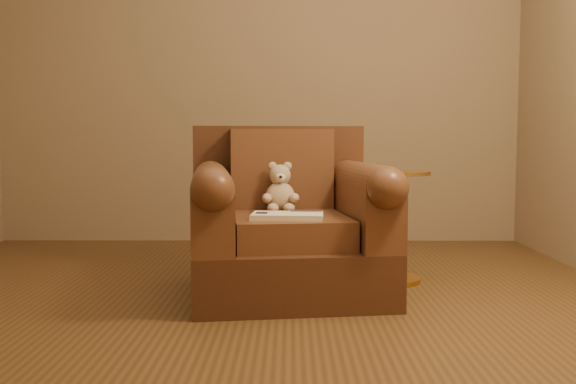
{
  "coord_description": "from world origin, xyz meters",
  "views": [
    {
      "loc": [
        0.25,
        -2.97,
        0.79
      ],
      "look_at": [
        0.24,
        0.21,
        0.53
      ],
      "focal_mm": 40.0,
      "sensor_mm": 36.0,
      "label": 1
    }
  ],
  "objects": [
    {
      "name": "guidebook",
      "position": [
        0.24,
        0.07,
        0.43
      ],
      "size": [
        0.35,
        0.22,
        0.03
      ],
      "rotation": [
        0.0,
        0.0,
        -0.06
      ],
      "color": "beige",
      "rests_on": "armchair"
    },
    {
      "name": "side_table",
      "position": [
        0.8,
        0.56,
        0.33
      ],
      "size": [
        0.44,
        0.44,
        0.62
      ],
      "color": "gold",
      "rests_on": "floor"
    },
    {
      "name": "armchair",
      "position": [
        0.23,
        0.3,
        0.33
      ],
      "size": [
        1.07,
        1.03,
        0.86
      ],
      "rotation": [
        0.0,
        0.0,
        0.13
      ],
      "color": "#452717",
      "rests_on": "floor"
    },
    {
      "name": "teddy_bear",
      "position": [
        0.2,
        0.38,
        0.51
      ],
      "size": [
        0.19,
        0.22,
        0.27
      ],
      "rotation": [
        0.0,
        0.0,
        0.06
      ],
      "color": "tan",
      "rests_on": "armchair"
    },
    {
      "name": "floor",
      "position": [
        0.0,
        0.0,
        0.0
      ],
      "size": [
        4.0,
        4.0,
        0.0
      ],
      "primitive_type": "plane",
      "color": "brown",
      "rests_on": "ground"
    }
  ]
}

